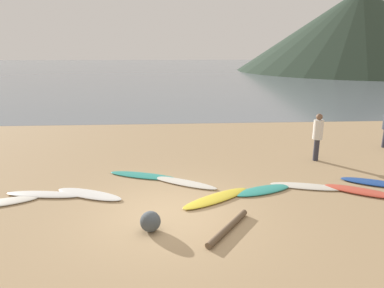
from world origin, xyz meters
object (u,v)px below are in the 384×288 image
at_px(surfboard_4, 184,183).
at_px(driftwood_log, 228,228).
at_px(surfboard_2, 89,194).
at_px(surfboard_0, 1,202).
at_px(surfboard_9, 374,183).
at_px(person_1, 318,133).
at_px(surfboard_8, 361,191).
at_px(surfboard_3, 143,175).
at_px(beach_rock_near, 150,221).
at_px(surfboard_1, 44,194).
at_px(surfboard_7, 307,186).
at_px(surfboard_5, 216,198).
at_px(surfboard_6, 263,190).

distance_m(surfboard_4, driftwood_log, 3.19).
bearing_deg(surfboard_2, driftwood_log, -6.74).
height_order(surfboard_0, surfboard_2, surfboard_2).
distance_m(surfboard_9, person_1, 2.85).
bearing_deg(surfboard_8, surfboard_0, -147.11).
distance_m(surfboard_3, surfboard_4, 1.54).
distance_m(surfboard_0, beach_rock_near, 4.63).
xyz_separation_m(surfboard_1, surfboard_2, (1.32, -0.08, 0.00)).
xyz_separation_m(surfboard_9, beach_rock_near, (-7.00, -2.53, 0.20)).
distance_m(surfboard_3, surfboard_8, 6.89).
bearing_deg(driftwood_log, person_1, 50.40).
height_order(surfboard_9, person_1, person_1).
bearing_deg(driftwood_log, surfboard_4, 106.91).
xyz_separation_m(surfboard_4, surfboard_8, (5.29, -1.08, 0.01)).
height_order(surfboard_2, beach_rock_near, beach_rock_near).
relative_size(surfboard_4, surfboard_7, 1.03).
height_order(surfboard_2, surfboard_3, surfboard_2).
relative_size(surfboard_5, surfboard_6, 1.22).
xyz_separation_m(surfboard_5, surfboard_6, (1.49, 0.49, -0.00)).
relative_size(surfboard_2, person_1, 1.20).
distance_m(surfboard_4, surfboard_5, 1.55).
bearing_deg(surfboard_4, surfboard_6, 13.11).
distance_m(surfboard_2, surfboard_7, 6.66).
distance_m(surfboard_6, surfboard_9, 3.73).
relative_size(person_1, beach_rock_near, 3.70).
bearing_deg(surfboard_9, surfboard_7, -149.23).
bearing_deg(surfboard_8, driftwood_log, -123.19).
relative_size(surfboard_9, person_1, 1.10).
bearing_deg(beach_rock_near, surfboard_8, 16.77).
bearing_deg(surfboard_1, surfboard_6, 7.59).
height_order(person_1, driftwood_log, person_1).
relative_size(surfboard_3, surfboard_6, 1.23).
relative_size(surfboard_6, person_1, 1.06).
distance_m(surfboard_3, surfboard_9, 7.52).
xyz_separation_m(surfboard_2, beach_rock_near, (1.91, -2.19, 0.20)).
xyz_separation_m(surfboard_3, surfboard_7, (5.19, -1.29, -0.00)).
relative_size(surfboard_8, person_1, 1.15).
height_order(surfboard_1, surfboard_2, surfboard_2).
xyz_separation_m(surfboard_1, surfboard_9, (10.22, 0.26, 0.00)).
distance_m(surfboard_5, surfboard_7, 3.03).
bearing_deg(surfboard_9, surfboard_2, -150.47).
xyz_separation_m(surfboard_4, surfboard_6, (2.37, -0.77, 0.00)).
height_order(surfboard_6, surfboard_8, surfboard_8).
height_order(surfboard_2, surfboard_6, surfboard_2).
height_order(person_1, beach_rock_near, person_1).
height_order(surfboard_1, surfboard_7, surfboard_1).
xyz_separation_m(surfboard_8, beach_rock_near, (-6.20, -1.87, 0.20)).
bearing_deg(surfboard_3, surfboard_9, 11.16).
distance_m(surfboard_5, driftwood_log, 1.78).
xyz_separation_m(surfboard_5, surfboard_7, (2.95, 0.72, -0.01)).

